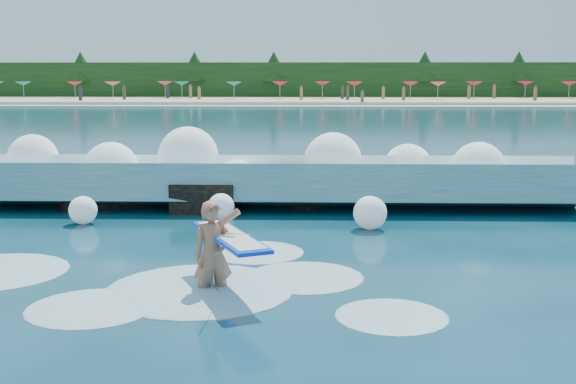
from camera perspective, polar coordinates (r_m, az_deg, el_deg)
name	(u,v)px	position (r m, az deg, el deg)	size (l,w,h in m)	color
ground	(200,277)	(12.89, -6.98, -6.69)	(200.00, 200.00, 0.00)	#072E3A
beach	(293,100)	(90.33, 0.43, 7.24)	(140.00, 20.00, 0.40)	tan
wet_band	(291,106)	(79.34, 0.26, 6.83)	(140.00, 5.00, 0.08)	silver
treeline	(295,81)	(100.27, 0.56, 8.77)	(140.00, 4.00, 5.00)	black
breaking_wave	(214,183)	(19.84, -5.85, 0.72)	(19.46, 2.97, 1.68)	teal
rock_cluster	(195,191)	(19.70, -7.32, 0.10)	(8.18, 3.03, 1.27)	black
surfer_with_board	(217,252)	(11.89, -5.64, -4.71)	(1.54, 2.95, 1.81)	#A66B4D
wave_spray	(232,166)	(19.61, -4.47, 2.09)	(15.79, 4.75, 2.16)	white
surf_foam	(168,283)	(12.64, -9.47, -7.08)	(9.12, 5.63, 0.16)	silver
beach_umbrellas	(296,84)	(91.96, 0.66, 8.56)	(111.41, 6.99, 0.50)	#DF4164
beachgoers	(316,94)	(87.45, 2.26, 7.77)	(108.66, 13.86, 1.94)	#3F332D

